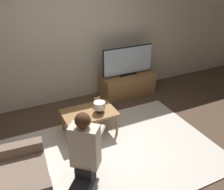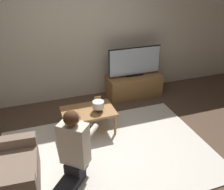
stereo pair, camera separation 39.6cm
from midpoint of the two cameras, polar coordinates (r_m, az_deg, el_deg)
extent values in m
plane|color=brown|center=(3.72, 2.35, -13.41)|extent=(10.00, 10.00, 0.00)
cube|color=beige|center=(4.78, -6.01, 13.77)|extent=(10.00, 0.06, 2.60)
cube|color=silver|center=(3.71, 2.35, -13.32)|extent=(2.98, 2.07, 0.02)
cube|color=olive|center=(5.19, 7.19, 2.14)|extent=(1.10, 0.48, 0.44)
cube|color=black|center=(5.09, 7.35, 4.57)|extent=(0.37, 0.08, 0.04)
cube|color=black|center=(4.99, 7.50, 7.63)|extent=(1.08, 0.03, 0.56)
cube|color=silver|center=(4.98, 7.54, 7.60)|extent=(1.05, 0.04, 0.53)
cube|color=olive|center=(3.94, -2.62, -3.85)|extent=(0.83, 0.54, 0.04)
cylinder|color=olive|center=(3.79, -6.99, -9.11)|extent=(0.04, 0.04, 0.36)
cylinder|color=olive|center=(3.97, 3.61, -7.03)|extent=(0.04, 0.04, 0.36)
cylinder|color=olive|center=(4.17, -8.42, -5.47)|extent=(0.04, 0.04, 0.36)
cylinder|color=olive|center=(4.33, 1.28, -3.74)|extent=(0.04, 0.04, 0.36)
cube|color=#7A6656|center=(3.28, -20.46, -17.93)|extent=(0.89, 0.93, 0.38)
cube|color=#7A6656|center=(3.50, -20.30, -12.94)|extent=(0.84, 0.20, 0.52)
cube|color=#232328|center=(3.24, -6.06, -19.65)|extent=(0.48, 0.50, 0.11)
cube|color=#232328|center=(3.26, -4.63, -15.94)|extent=(0.32, 0.33, 0.14)
cube|color=beige|center=(3.03, -4.88, -11.20)|extent=(0.39, 0.37, 0.55)
sphere|color=tan|center=(2.82, -5.18, -5.40)|extent=(0.18, 0.18, 0.18)
sphere|color=#4C2D19|center=(2.80, -5.37, -5.38)|extent=(0.18, 0.18, 0.18)
cube|color=black|center=(3.28, -2.07, -7.07)|extent=(0.12, 0.12, 0.04)
cylinder|color=beige|center=(3.16, -1.22, -8.62)|extent=(0.25, 0.27, 0.07)
cylinder|color=beige|center=(3.23, -4.60, -7.80)|extent=(0.25, 0.27, 0.07)
cube|color=olive|center=(4.04, -0.53, -1.39)|extent=(0.11, 0.01, 0.15)
cylinder|color=#4C3823|center=(3.90, -0.22, -3.38)|extent=(0.10, 0.10, 0.06)
cylinder|color=silver|center=(3.85, -0.23, -2.30)|extent=(0.18, 0.18, 0.11)
cube|color=black|center=(3.80, -4.81, -4.79)|extent=(0.04, 0.15, 0.02)
camera|label=1|loc=(0.20, -87.14, 1.51)|focal=40.00mm
camera|label=2|loc=(0.20, 92.86, -1.51)|focal=40.00mm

